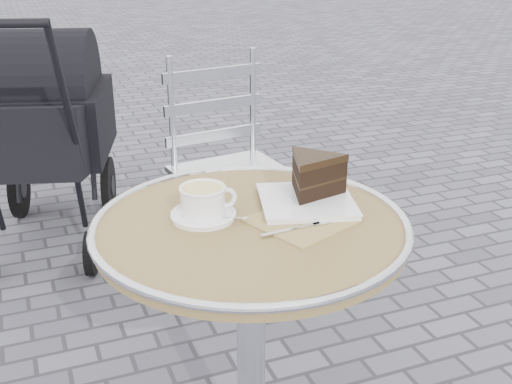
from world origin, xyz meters
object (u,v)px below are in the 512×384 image
object	(u,v)px
cafe_table	(251,286)
baby_stroller	(45,137)
bistro_chair	(223,145)
cake_plate_set	(311,181)
cappuccino_set	(204,204)

from	to	relation	value
cafe_table	baby_stroller	distance (m)	1.68
cafe_table	bistro_chair	xyz separation A→B (m)	(0.28, 1.02, -0.00)
bistro_chair	cake_plate_set	bearing A→B (deg)	-103.53
cappuccino_set	baby_stroller	distance (m)	1.63
cake_plate_set	baby_stroller	world-z (taller)	baby_stroller
cafe_table	baby_stroller	world-z (taller)	baby_stroller
cake_plate_set	bistro_chair	distance (m)	0.99
bistro_chair	cafe_table	bearing A→B (deg)	-112.83
cappuccino_set	bistro_chair	xyz separation A→B (m)	(0.37, 0.96, -0.20)
cafe_table	cake_plate_set	xyz separation A→B (m)	(0.18, 0.06, 0.22)
bistro_chair	baby_stroller	xyz separation A→B (m)	(-0.62, 0.63, -0.08)
baby_stroller	cake_plate_set	bearing A→B (deg)	-55.42
cafe_table	bistro_chair	size ratio (longest dim) A/B	0.81
cake_plate_set	baby_stroller	xyz separation A→B (m)	(-0.52, 1.59, -0.30)
cafe_table	baby_stroller	bearing A→B (deg)	101.85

